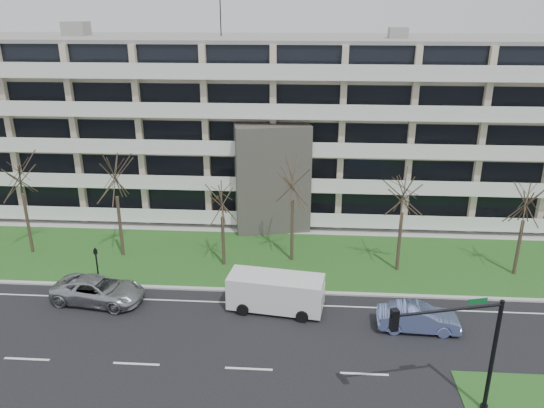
# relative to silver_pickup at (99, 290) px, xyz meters

# --- Properties ---
(ground) EXTENTS (160.00, 160.00, 0.00)m
(ground) POSITION_rel_silver_pickup_xyz_m (10.28, -6.07, -0.81)
(ground) COLOR black
(ground) RESTS_ON ground
(grass_verge) EXTENTS (90.00, 10.00, 0.06)m
(grass_verge) POSITION_rel_silver_pickup_xyz_m (10.28, 6.93, -0.78)
(grass_verge) COLOR #22511B
(grass_verge) RESTS_ON ground
(curb) EXTENTS (90.00, 0.35, 0.12)m
(curb) POSITION_rel_silver_pickup_xyz_m (10.28, 1.93, -0.75)
(curb) COLOR #B2B2AD
(curb) RESTS_ON ground
(sidewalk) EXTENTS (90.00, 2.00, 0.08)m
(sidewalk) POSITION_rel_silver_pickup_xyz_m (10.28, 12.43, -0.77)
(sidewalk) COLOR #B2B2AD
(sidewalk) RESTS_ON ground
(lane_edge_line) EXTENTS (90.00, 0.12, 0.01)m
(lane_edge_line) POSITION_rel_silver_pickup_xyz_m (10.28, 0.43, -0.81)
(lane_edge_line) COLOR white
(lane_edge_line) RESTS_ON ground
(apartment_building) EXTENTS (60.50, 15.10, 18.75)m
(apartment_building) POSITION_rel_silver_pickup_xyz_m (10.27, 19.25, 6.80)
(apartment_building) COLOR beige
(apartment_building) RESTS_ON ground
(silver_pickup) EXTENTS (6.17, 3.49, 1.63)m
(silver_pickup) POSITION_rel_silver_pickup_xyz_m (0.00, 0.00, 0.00)
(silver_pickup) COLOR #A5A7AC
(silver_pickup) RESTS_ON ground
(blue_sedan) EXTENTS (4.77, 1.81, 1.55)m
(blue_sedan) POSITION_rel_silver_pickup_xyz_m (19.74, -1.80, -0.04)
(blue_sedan) COLOR #7A8DD4
(blue_sedan) RESTS_ON ground
(white_van) EXTENTS (6.10, 3.03, 2.27)m
(white_van) POSITION_rel_silver_pickup_xyz_m (11.41, -0.15, 0.55)
(white_van) COLOR white
(white_van) RESTS_ON ground
(traffic_signal) EXTENTS (5.15, 1.60, 6.12)m
(traffic_signal) POSITION_rel_silver_pickup_xyz_m (19.95, -8.73, 3.15)
(traffic_signal) COLOR black
(traffic_signal) RESTS_ON ground
(pedestrian_signal) EXTENTS (0.31, 0.28, 2.72)m
(pedestrian_signal) POSITION_rel_silver_pickup_xyz_m (-0.87, 2.18, 0.92)
(pedestrian_signal) COLOR black
(pedestrian_signal) RESTS_ON ground
(tree_1) EXTENTS (4.22, 4.22, 8.44)m
(tree_1) POSITION_rel_silver_pickup_xyz_m (-7.84, 6.69, 5.75)
(tree_1) COLOR #382B21
(tree_1) RESTS_ON ground
(tree_2) EXTENTS (4.24, 4.24, 8.48)m
(tree_2) POSITION_rel_silver_pickup_xyz_m (-0.71, 6.65, 5.78)
(tree_2) COLOR #382B21
(tree_2) RESTS_ON ground
(tree_3) EXTENTS (3.36, 3.36, 6.72)m
(tree_3) POSITION_rel_silver_pickup_xyz_m (7.17, 5.62, 4.41)
(tree_3) COLOR #382B21
(tree_3) RESTS_ON ground
(tree_4) EXTENTS (4.23, 4.23, 8.46)m
(tree_4) POSITION_rel_silver_pickup_xyz_m (12.10, 6.71, 5.77)
(tree_4) COLOR #382B21
(tree_4) RESTS_ON ground
(tree_5) EXTENTS (3.96, 3.96, 7.92)m
(tree_5) POSITION_rel_silver_pickup_xyz_m (19.69, 5.65, 5.34)
(tree_5) COLOR #382B21
(tree_5) RESTS_ON ground
(tree_6) EXTENTS (3.66, 3.66, 7.33)m
(tree_6) POSITION_rel_silver_pickup_xyz_m (27.85, 5.57, 4.88)
(tree_6) COLOR #382B21
(tree_6) RESTS_ON ground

